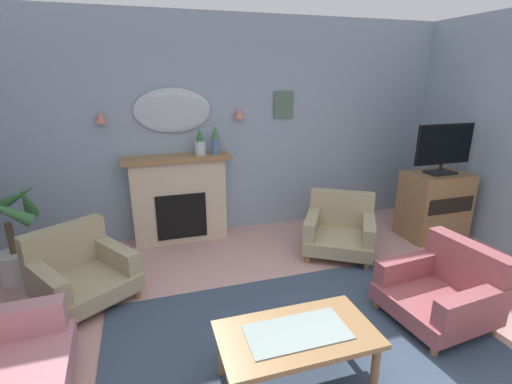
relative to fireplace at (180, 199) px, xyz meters
The scene contains 17 objects.
floor 2.91m from the fireplace, 75.34° to the right, with size 7.28×6.85×0.10m, color #C6938E.
wall_back 1.15m from the fireplace, 17.11° to the left, with size 7.28×0.10×2.89m, color #8C9EB2.
patterned_rug 2.71m from the fireplace, 74.25° to the right, with size 3.20×2.40×0.01m, color #38475B.
fireplace is the anchor object (origin of this frame).
mantel_vase_centre 0.79m from the fireplace, ahead, with size 0.14×0.14×0.34m.
mantel_vase_left 0.92m from the fireplace, ahead, with size 0.11×0.11×0.37m.
wall_mirror 1.15m from the fireplace, 90.00° to the left, with size 0.96×0.06×0.56m, color #B2BCC6.
wall_sconce_left 1.38m from the fireplace, behind, with size 0.14×0.14×0.14m, color #D17066.
wall_sconce_right 1.38m from the fireplace, ahead, with size 0.14×0.14×0.14m, color #D17066.
framed_picture 1.91m from the fireplace, ahead, with size 0.28×0.03×0.36m, color #4C6B56.
coffee_table 2.78m from the fireplace, 79.51° to the right, with size 1.10×0.60×0.45m.
armchair_in_corner 3.20m from the fireplace, 49.54° to the right, with size 0.89×0.88×0.71m.
armchair_beside_couch 1.58m from the fireplace, 135.36° to the right, with size 1.12×1.13×0.71m.
armchair_by_coffee_table 2.11m from the fireplace, 26.14° to the right, with size 1.11×1.12×0.71m.
tv_cabinet 3.43m from the fireplace, 15.36° to the right, with size 0.80×0.57×0.90m.
tv_flatscreen 3.50m from the fireplace, 15.69° to the right, with size 0.84×0.24×0.65m.
potted_plant_tall_palm 1.90m from the fireplace, 163.91° to the right, with size 0.70×0.72×1.11m.
Camera 1 is at (-1.11, -1.91, 2.14)m, focal length 25.69 mm.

